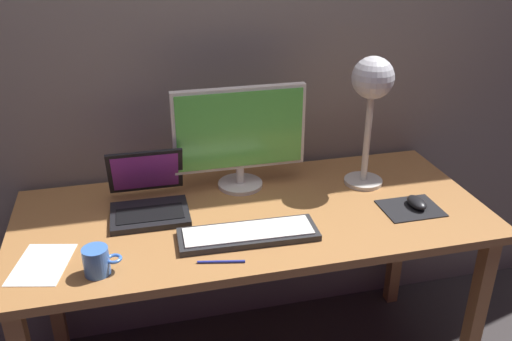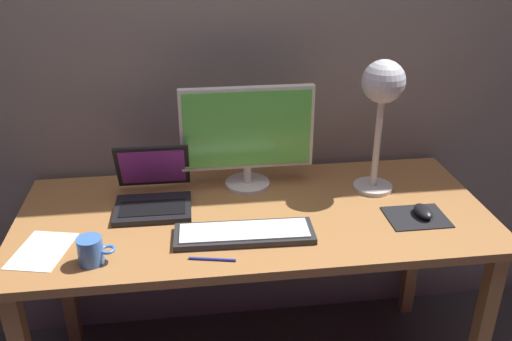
# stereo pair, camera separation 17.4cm
# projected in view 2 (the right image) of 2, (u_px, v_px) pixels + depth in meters

# --- Properties ---
(back_wall) EXTENTS (4.80, 0.06, 2.60)m
(back_wall) POSITION_uv_depth(u_px,v_px,m) (240.00, 23.00, 1.98)
(back_wall) COLOR gray
(back_wall) RESTS_ON ground
(desk) EXTENTS (1.60, 0.70, 0.74)m
(desk) POSITION_uv_depth(u_px,v_px,m) (254.00, 231.00, 1.90)
(desk) COLOR #A8703D
(desk) RESTS_ON ground
(monitor) EXTENTS (0.48, 0.17, 0.38)m
(monitor) POSITION_uv_depth(u_px,v_px,m) (247.00, 133.00, 1.95)
(monitor) COLOR silver
(monitor) RESTS_ON desk
(keyboard_main) EXTENTS (0.44, 0.15, 0.03)m
(keyboard_main) POSITION_uv_depth(u_px,v_px,m) (244.00, 233.00, 1.72)
(keyboard_main) COLOR #28282B
(keyboard_main) RESTS_ON desk
(laptop) EXTENTS (0.26, 0.28, 0.20)m
(laptop) POSITION_uv_depth(u_px,v_px,m) (153.00, 188.00, 1.90)
(laptop) COLOR black
(laptop) RESTS_ON desk
(desk_lamp) EXTENTS (0.15, 0.15, 0.48)m
(desk_lamp) POSITION_uv_depth(u_px,v_px,m) (382.00, 94.00, 1.86)
(desk_lamp) COLOR beige
(desk_lamp) RESTS_ON desk
(mousepad) EXTENTS (0.20, 0.16, 0.00)m
(mousepad) POSITION_uv_depth(u_px,v_px,m) (416.00, 217.00, 1.83)
(mousepad) COLOR black
(mousepad) RESTS_ON desk
(mouse) EXTENTS (0.06, 0.10, 0.03)m
(mouse) POSITION_uv_depth(u_px,v_px,m) (423.00, 211.00, 1.83)
(mouse) COLOR black
(mouse) RESTS_ON mousepad
(coffee_mug) EXTENTS (0.11, 0.07, 0.08)m
(coffee_mug) POSITION_uv_depth(u_px,v_px,m) (91.00, 251.00, 1.58)
(coffee_mug) COLOR #3F72CC
(coffee_mug) RESTS_ON desk
(paper_sheet_near_mouse) EXTENTS (0.19, 0.24, 0.00)m
(paper_sheet_near_mouse) POSITION_uv_depth(u_px,v_px,m) (42.00, 251.00, 1.65)
(paper_sheet_near_mouse) COLOR white
(paper_sheet_near_mouse) RESTS_ON desk
(pen) EXTENTS (0.14, 0.04, 0.01)m
(pen) POSITION_uv_depth(u_px,v_px,m) (212.00, 259.00, 1.60)
(pen) COLOR #2633A5
(pen) RESTS_ON desk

